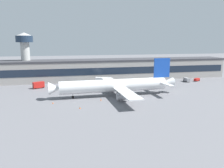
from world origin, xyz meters
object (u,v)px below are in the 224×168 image
(traffic_cone_0, at_px, (53,103))
(pushback_tractor, at_px, (67,83))
(crew_van, at_px, (187,80))
(belt_loader, at_px, (123,82))
(follow_me_car, at_px, (197,79))
(stair_truck, at_px, (39,85))
(traffic_cone_1, at_px, (80,108))
(airliner, at_px, (116,85))
(traffic_cone_2, at_px, (101,100))
(catering_truck, at_px, (101,81))
(control_tower, at_px, (25,51))

(traffic_cone_0, bearing_deg, pushback_tractor, 79.95)
(crew_van, height_order, belt_loader, crew_van)
(follow_me_car, relative_size, stair_truck, 0.74)
(traffic_cone_1, bearing_deg, belt_loader, 57.30)
(belt_loader, bearing_deg, follow_me_car, -2.89)
(airliner, height_order, belt_loader, airliner)
(crew_van, distance_m, follow_me_car, 7.67)
(traffic_cone_2, bearing_deg, belt_loader, 61.32)
(pushback_tractor, bearing_deg, belt_loader, -4.91)
(airliner, height_order, crew_van, airliner)
(catering_truck, relative_size, traffic_cone_0, 11.22)
(pushback_tractor, relative_size, traffic_cone_2, 7.24)
(crew_van, xyz_separation_m, traffic_cone_2, (-61.14, -32.90, -1.09))
(follow_me_car, height_order, stair_truck, stair_truck)
(crew_van, relative_size, follow_me_car, 1.10)
(pushback_tractor, bearing_deg, airliner, -55.71)
(catering_truck, xyz_separation_m, traffic_cone_2, (-6.64, -36.62, -1.92))
(belt_loader, bearing_deg, traffic_cone_1, -122.70)
(airliner, relative_size, catering_truck, 7.96)
(belt_loader, xyz_separation_m, stair_truck, (-48.79, -3.36, 0.83))
(traffic_cone_0, xyz_separation_m, traffic_cone_2, (20.52, 0.59, 0.03))
(pushback_tractor, bearing_deg, traffic_cone_2, -70.89)
(follow_me_car, distance_m, traffic_cone_2, 76.56)
(catering_truck, distance_m, traffic_cone_0, 46.10)
(stair_truck, xyz_separation_m, traffic_cone_2, (29.04, -32.75, -1.61))
(airliner, relative_size, control_tower, 1.97)
(stair_truck, height_order, traffic_cone_2, stair_truck)
(control_tower, xyz_separation_m, belt_loader, (58.18, -21.09, -18.14))
(airliner, bearing_deg, crew_van, 26.21)
(stair_truck, distance_m, catering_truck, 35.89)
(traffic_cone_0, bearing_deg, traffic_cone_1, -42.69)
(belt_loader, xyz_separation_m, traffic_cone_2, (-19.75, -36.11, -0.78))
(catering_truck, xyz_separation_m, traffic_cone_1, (-16.66, -46.89, -1.95))
(airliner, bearing_deg, stair_truck, 145.35)
(follow_me_car, height_order, traffic_cone_0, follow_me_car)
(airliner, distance_m, stair_truck, 45.55)
(airliner, distance_m, pushback_tractor, 39.01)
(belt_loader, height_order, follow_me_car, belt_loader)
(follow_me_car, height_order, traffic_cone_2, follow_me_car)
(traffic_cone_1, bearing_deg, catering_truck, 70.43)
(stair_truck, xyz_separation_m, catering_truck, (35.68, 3.86, 0.31))
(control_tower, height_order, catering_truck, control_tower)
(belt_loader, relative_size, traffic_cone_1, 9.91)
(stair_truck, bearing_deg, pushback_tractor, 21.82)
(control_tower, bearing_deg, traffic_cone_2, -56.11)
(crew_van, height_order, traffic_cone_2, crew_van)
(pushback_tractor, bearing_deg, crew_van, -4.65)
(airliner, height_order, traffic_cone_0, airliner)
(crew_van, bearing_deg, pushback_tractor, 175.35)
(airliner, height_order, traffic_cone_1, airliner)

